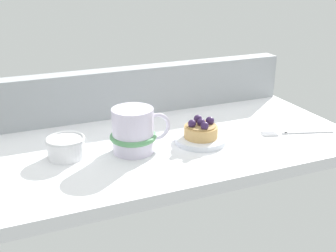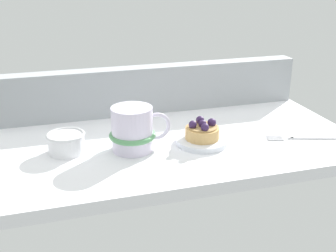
{
  "view_description": "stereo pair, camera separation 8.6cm",
  "coord_description": "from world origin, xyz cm",
  "px_view_note": "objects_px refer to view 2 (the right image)",
  "views": [
    {
      "loc": [
        -34.13,
        -78.14,
        36.42
      ],
      "look_at": [
        -3.09,
        -3.8,
        4.62
      ],
      "focal_mm": 44.74,
      "sensor_mm": 36.0,
      "label": 1
    },
    {
      "loc": [
        -25.98,
        -81.04,
        36.42
      ],
      "look_at": [
        -3.09,
        -3.8,
        4.62
      ],
      "focal_mm": 44.74,
      "sensor_mm": 36.0,
      "label": 2
    }
  ],
  "objects_px": {
    "coffee_mug": "(133,130)",
    "dessert_fork": "(304,138)",
    "dessert_plate": "(202,141)",
    "sugar_bowl": "(66,142)",
    "raspberry_tart": "(202,131)"
  },
  "relations": [
    {
      "from": "dessert_plate",
      "to": "sugar_bowl",
      "type": "bearing_deg",
      "value": 172.7
    },
    {
      "from": "coffee_mug",
      "to": "sugar_bowl",
      "type": "relative_size",
      "value": 1.66
    },
    {
      "from": "dessert_plate",
      "to": "sugar_bowl",
      "type": "distance_m",
      "value": 0.28
    },
    {
      "from": "dessert_fork",
      "to": "dessert_plate",
      "type": "bearing_deg",
      "value": 169.54
    },
    {
      "from": "dessert_plate",
      "to": "coffee_mug",
      "type": "xyz_separation_m",
      "value": [
        -0.15,
        0.01,
        0.04
      ]
    },
    {
      "from": "raspberry_tart",
      "to": "sugar_bowl",
      "type": "xyz_separation_m",
      "value": [
        -0.28,
        0.04,
        -0.01
      ]
    },
    {
      "from": "coffee_mug",
      "to": "dessert_fork",
      "type": "relative_size",
      "value": 0.78
    },
    {
      "from": "raspberry_tart",
      "to": "coffee_mug",
      "type": "height_order",
      "value": "coffee_mug"
    },
    {
      "from": "raspberry_tart",
      "to": "coffee_mug",
      "type": "xyz_separation_m",
      "value": [
        -0.15,
        0.01,
        0.02
      ]
    },
    {
      "from": "dessert_plate",
      "to": "raspberry_tart",
      "type": "bearing_deg",
      "value": 39.61
    },
    {
      "from": "raspberry_tart",
      "to": "dessert_fork",
      "type": "relative_size",
      "value": 0.44
    },
    {
      "from": "raspberry_tart",
      "to": "sugar_bowl",
      "type": "height_order",
      "value": "raspberry_tart"
    },
    {
      "from": "dessert_fork",
      "to": "sugar_bowl",
      "type": "xyz_separation_m",
      "value": [
        -0.5,
        0.08,
        0.02
      ]
    },
    {
      "from": "dessert_plate",
      "to": "dessert_fork",
      "type": "height_order",
      "value": "dessert_plate"
    },
    {
      "from": "coffee_mug",
      "to": "dessert_fork",
      "type": "distance_m",
      "value": 0.38
    }
  ]
}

